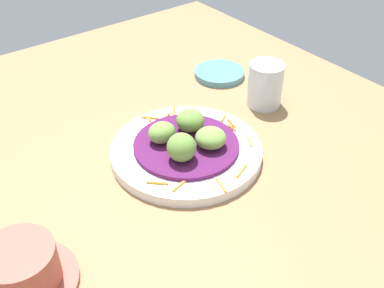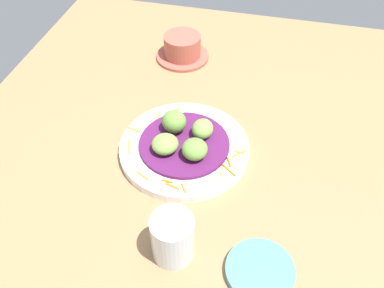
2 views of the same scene
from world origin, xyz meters
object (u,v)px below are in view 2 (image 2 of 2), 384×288
object	(u,v)px
guac_scoop_back	(174,121)
guac_scoop_right	(203,129)
side_plate_small	(260,271)
guac_scoop_left	(165,144)
water_glass	(173,238)
main_plate	(184,148)
guac_scoop_center	(195,149)
terracotta_bowl	(182,48)

from	to	relation	value
guac_scoop_back	guac_scoop_right	bearing A→B (deg)	177.91
guac_scoop_right	side_plate_small	size ratio (longest dim) A/B	0.43
guac_scoop_left	guac_scoop_right	xyz separation A→B (cm)	(-6.33, -5.88, 0.12)
side_plate_small	water_glass	distance (cm)	15.23
guac_scoop_right	side_plate_small	xyz separation A→B (cm)	(-15.53, 26.52, -3.78)
main_plate	guac_scoop_left	distance (cm)	5.52
guac_scoop_center	water_glass	distance (cm)	20.04
main_plate	side_plate_small	xyz separation A→B (cm)	(-18.70, 23.58, -0.22)
guac_scoop_right	main_plate	bearing A→B (deg)	42.91
guac_scoop_left	terracotta_bowl	xyz separation A→B (cm)	(5.83, -36.22, -1.46)
main_plate	side_plate_small	bearing A→B (deg)	128.42
guac_scoop_left	guac_scoop_right	distance (cm)	8.64
main_plate	guac_scoop_center	bearing A→B (deg)	132.91
water_glass	main_plate	bearing A→B (deg)	-80.27
guac_scoop_right	guac_scoop_back	bearing A→B (deg)	-2.09
guac_scoop_back	water_glass	xyz separation A→B (cm)	(-6.91, 26.34, -0.48)
guac_scoop_center	guac_scoop_back	distance (cm)	8.65
water_glass	side_plate_small	bearing A→B (deg)	178.44
guac_scoop_right	side_plate_small	world-z (taller)	guac_scoop_right
guac_scoop_left	main_plate	bearing A→B (deg)	-137.09
guac_scoop_right	water_glass	xyz separation A→B (cm)	(-0.81, 26.12, 0.08)
guac_scoop_center	guac_scoop_back	size ratio (longest dim) A/B	0.99
main_plate	guac_scoop_center	xyz separation A→B (cm)	(-2.94, 3.16, 3.69)
main_plate	guac_scoop_back	size ratio (longest dim) A/B	5.16
water_glass	guac_scoop_right	bearing A→B (deg)	-88.22
main_plate	guac_scoop_back	bearing A→B (deg)	-47.09
guac_scoop_left	guac_scoop_back	distance (cm)	6.15
guac_scoop_left	guac_scoop_back	bearing A→B (deg)	-92.09
guac_scoop_left	guac_scoop_center	distance (cm)	6.11
guac_scoop_right	terracotta_bowl	world-z (taller)	terracotta_bowl
terracotta_bowl	guac_scoop_left	bearing A→B (deg)	99.14
guac_scoop_back	water_glass	world-z (taller)	water_glass
guac_scoop_center	guac_scoop_back	xyz separation A→B (cm)	(5.88, -6.33, 0.43)
guac_scoop_center	guac_scoop_back	bearing A→B (deg)	-47.09
guac_scoop_back	terracotta_bowl	size ratio (longest dim) A/B	0.37
guac_scoop_right	terracotta_bowl	xyz separation A→B (cm)	(12.15, -30.34, -1.58)
guac_scoop_center	guac_scoop_right	size ratio (longest dim) A/B	1.05
guac_scoop_right	terracotta_bowl	size ratio (longest dim) A/B	0.35
terracotta_bowl	guac_scoop_back	bearing A→B (deg)	101.35
terracotta_bowl	guac_scoop_right	bearing A→B (deg)	111.83
guac_scoop_center	water_glass	size ratio (longest dim) A/B	0.57
guac_scoop_right	guac_scoop_back	xyz separation A→B (cm)	(6.11, -0.22, 0.55)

